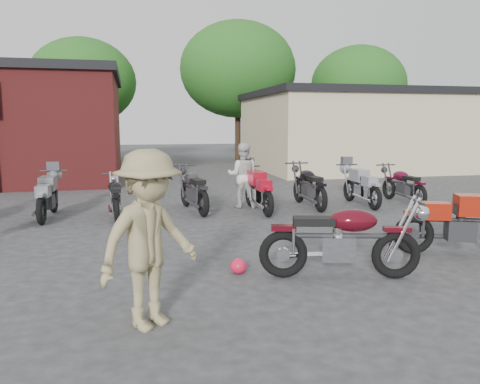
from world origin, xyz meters
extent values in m
plane|color=#2F2F32|center=(0.00, 0.00, 0.00)|extent=(90.00, 90.00, 0.00)
cube|color=#C2B58A|center=(8.50, 15.00, 1.75)|extent=(10.00, 8.00, 3.50)
ellipsoid|color=red|center=(-0.96, 0.18, 0.12)|extent=(0.26, 0.26, 0.23)
imported|color=silver|center=(0.40, 5.62, 0.86)|extent=(0.99, 0.87, 1.72)
imported|color=#94875B|center=(-2.31, -1.38, 0.98)|extent=(1.45, 1.33, 1.96)
camera|label=1|loc=(-2.47, -6.40, 2.23)|focal=35.00mm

